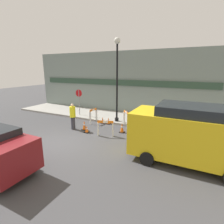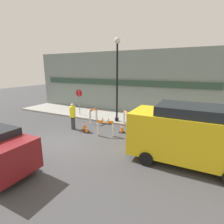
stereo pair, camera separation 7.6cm
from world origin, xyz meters
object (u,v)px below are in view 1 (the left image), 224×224
at_px(streetlamp_post, 117,70).
at_px(person_pedestrian, 176,116).
at_px(stop_sign, 79,98).
at_px(work_van, 190,133).
at_px(person_worker, 73,116).

relative_size(streetlamp_post, person_pedestrian, 3.61).
relative_size(stop_sign, person_pedestrian, 1.32).
bearing_deg(streetlamp_post, work_van, -36.39).
relative_size(stop_sign, person_worker, 1.22).
distance_m(stop_sign, work_van, 9.76).
bearing_deg(person_worker, work_van, -44.85).
height_order(person_worker, person_pedestrian, person_pedestrian).
distance_m(streetlamp_post, person_pedestrian, 5.07).
height_order(streetlamp_post, work_van, streetlamp_post).
xyz_separation_m(streetlamp_post, person_worker, (-2.02, -2.63, -2.97)).
height_order(streetlamp_post, person_pedestrian, streetlamp_post).
bearing_deg(person_pedestrian, work_van, 74.25).
distance_m(streetlamp_post, person_worker, 4.45).
bearing_deg(person_pedestrian, streetlamp_post, -28.28).
bearing_deg(streetlamp_post, stop_sign, 176.08).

